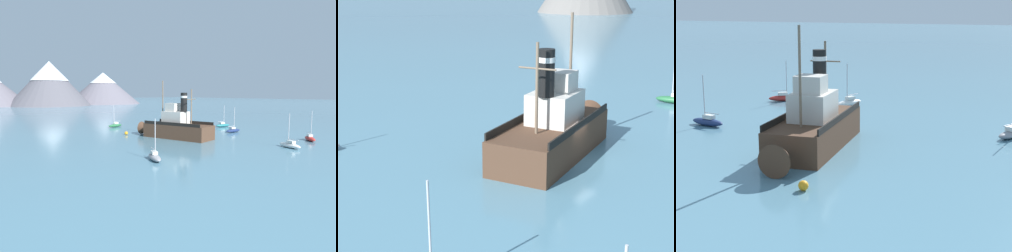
{
  "view_description": "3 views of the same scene",
  "coord_description": "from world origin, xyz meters",
  "views": [
    {
      "loc": [
        -38.58,
        -35.81,
        7.91
      ],
      "look_at": [
        -2.13,
        2.0,
        1.94
      ],
      "focal_mm": 32.0,
      "sensor_mm": 36.0,
      "label": 1
    },
    {
      "loc": [
        16.44,
        -30.02,
        12.24
      ],
      "look_at": [
        -4.58,
        -1.99,
        2.17
      ],
      "focal_mm": 55.0,
      "sensor_mm": 36.0,
      "label": 2
    },
    {
      "loc": [
        -21.11,
        35.51,
        11.16
      ],
      "look_at": [
        -3.93,
        -1.23,
        1.74
      ],
      "focal_mm": 55.0,
      "sensor_mm": 36.0,
      "label": 3
    }
  ],
  "objects": [
    {
      "name": "old_tugboat",
      "position": [
        -1.96,
        0.42,
        1.83
      ],
      "size": [
        6.25,
        14.75,
        9.9
      ],
      "color": "#4C3323",
      "rests_on": "ground"
    },
    {
      "name": "mooring_buoy",
      "position": [
        -6.0,
        9.17,
        0.33
      ],
      "size": [
        0.65,
        0.65,
        0.65
      ],
      "primitive_type": "sphere",
      "color": "orange",
      "rests_on": "ground"
    },
    {
      "name": "ground_plane",
      "position": [
        0.0,
        0.0,
        0.0
      ],
      "size": [
        600.0,
        600.0,
        0.0
      ],
      "primitive_type": "plane",
      "color": "teal"
    }
  ]
}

